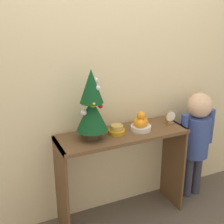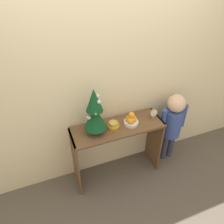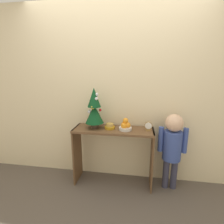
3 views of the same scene
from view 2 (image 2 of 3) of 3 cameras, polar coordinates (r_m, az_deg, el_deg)
ground_plane at (r=3.01m, az=2.59°, el=-17.92°), size 12.00×12.00×0.00m
back_wall at (r=2.44m, az=-0.49°, el=7.25°), size 7.00×0.05×2.50m
console_table at (r=2.65m, az=1.36°, el=-7.14°), size 1.08×0.37×0.82m
mini_tree at (r=2.27m, az=-4.52°, el=-0.02°), size 0.25×0.25×0.55m
fruit_bowl at (r=2.52m, az=5.01°, el=-2.11°), size 0.17×0.17×0.16m
singing_bowl at (r=2.48m, az=0.37°, el=-3.46°), size 0.14×0.14×0.07m
desk_clock at (r=2.65m, az=10.78°, el=-0.39°), size 0.10×0.04×0.12m
child_figure at (r=2.94m, az=15.62°, el=-2.28°), size 0.37×0.24×1.06m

